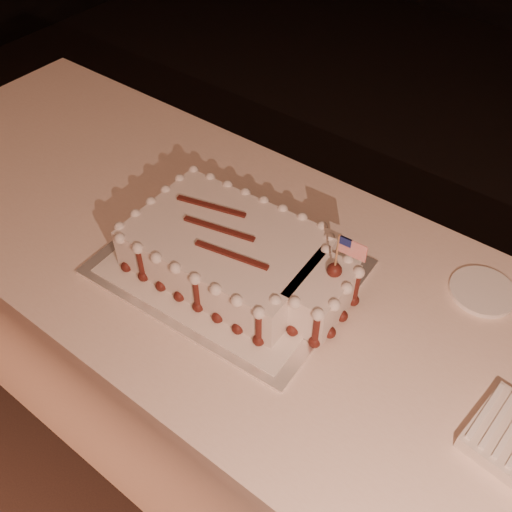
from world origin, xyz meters
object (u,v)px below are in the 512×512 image
Objects in this scene: banquet_table at (265,370)px; side_plate at (483,291)px; cake_board at (228,267)px; sheet_cake at (238,255)px.

banquet_table is 0.61m from side_plate.
banquet_table is at bearing -148.06° from side_plate.
cake_board is at bearing -150.06° from side_plate.
sheet_cake is at bearing -153.15° from banquet_table.
cake_board is at bearing -160.41° from banquet_table.
cake_board is (-0.09, -0.03, 0.38)m from banquet_table.
sheet_cake reaches higher than cake_board.
banquet_table is 0.39m from cake_board.
side_plate is at bearing 31.33° from sheet_cake.
side_plate is at bearing 31.94° from banquet_table.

